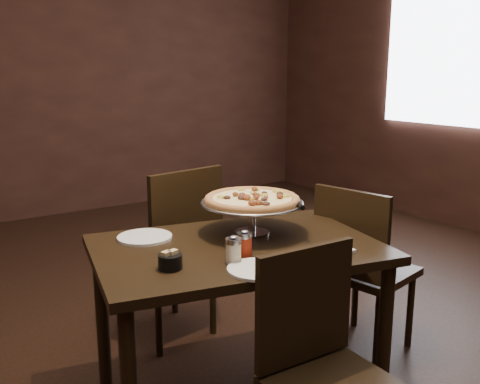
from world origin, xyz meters
TOP-DOWN VIEW (x-y plane):
  - room at (0.06, 0.03)m, footprint 6.04×7.04m
  - dining_table at (-0.08, 0.01)m, footprint 1.24×0.96m
  - pizza_stand at (0.06, 0.10)m, footprint 0.43×0.43m
  - parmesan_shaker at (-0.20, -0.15)m, footprint 0.06×0.06m
  - pepper_flake_shaker at (-0.13, -0.12)m, footprint 0.06×0.06m
  - packet_caddy at (-0.42, -0.08)m, footprint 0.09×0.09m
  - napkin_stack at (0.19, -0.26)m, footprint 0.14×0.14m
  - plate_left at (-0.35, 0.29)m, footprint 0.22×0.22m
  - plate_near at (-0.18, -0.27)m, footprint 0.21×0.21m
  - serving_spatula at (0.17, -0.06)m, footprint 0.16×0.16m
  - chair_far at (-0.04, 0.65)m, footprint 0.48×0.48m
  - chair_near at (-0.11, -0.55)m, footprint 0.39×0.39m
  - chair_side at (0.64, 0.01)m, footprint 0.47×0.47m

SIDE VIEW (x-z plane):
  - chair_near at x=-0.11m, z-range 0.04..0.86m
  - chair_side at x=0.64m, z-range 0.04..0.88m
  - chair_far at x=-0.04m, z-range 0.04..0.95m
  - dining_table at x=-0.08m, z-range 0.26..0.95m
  - plate_near at x=-0.18m, z-range 0.70..0.71m
  - plate_left at x=-0.35m, z-range 0.70..0.71m
  - napkin_stack at x=0.19m, z-range 0.70..0.71m
  - packet_caddy at x=-0.42m, z-range 0.69..0.76m
  - pepper_flake_shaker at x=-0.13m, z-range 0.69..0.79m
  - parmesan_shaker at x=-0.20m, z-range 0.69..0.80m
  - serving_spatula at x=0.17m, z-range 0.82..0.85m
  - pizza_stand at x=0.06m, z-range 0.75..0.93m
  - room at x=0.06m, z-range -0.02..2.82m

